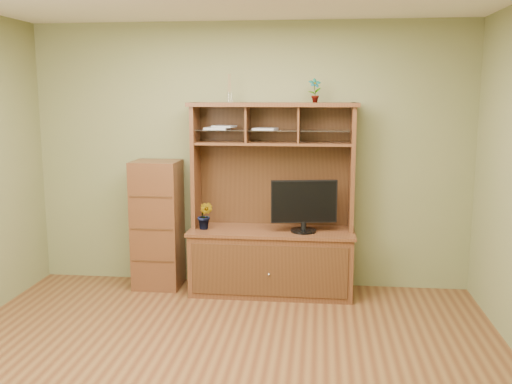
# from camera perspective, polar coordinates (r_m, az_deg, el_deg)

# --- Properties ---
(room) EXTENTS (4.54, 4.04, 2.74)m
(room) POSITION_cam_1_polar(r_m,az_deg,el_deg) (3.92, -4.24, 0.45)
(room) COLOR #532D17
(room) RESTS_ON ground
(media_hutch) EXTENTS (1.66, 0.61, 1.90)m
(media_hutch) POSITION_cam_1_polar(r_m,az_deg,el_deg) (5.74, 1.59, -4.96)
(media_hutch) COLOR #432513
(media_hutch) RESTS_ON room
(monitor) EXTENTS (0.64, 0.25, 0.51)m
(monitor) POSITION_cam_1_polar(r_m,az_deg,el_deg) (5.55, 4.81, -1.28)
(monitor) COLOR black
(monitor) RESTS_ON media_hutch
(orchid_plant) EXTENTS (0.17, 0.15, 0.28)m
(orchid_plant) POSITION_cam_1_polar(r_m,az_deg,el_deg) (5.69, -5.12, -2.37)
(orchid_plant) COLOR #25591E
(orchid_plant) RESTS_ON media_hutch
(top_plant) EXTENTS (0.14, 0.11, 0.23)m
(top_plant) POSITION_cam_1_polar(r_m,az_deg,el_deg) (5.60, 5.90, 10.09)
(top_plant) COLOR #2C6222
(top_plant) RESTS_ON media_hutch
(reed_diffuser) EXTENTS (0.05, 0.05, 0.27)m
(reed_diffuser) POSITION_cam_1_polar(r_m,az_deg,el_deg) (5.68, -2.68, 10.03)
(reed_diffuser) COLOR silver
(reed_diffuser) RESTS_ON media_hutch
(magazines) EXTENTS (0.73, 0.22, 0.04)m
(magazines) POSITION_cam_1_polar(r_m,az_deg,el_deg) (5.68, -2.13, 6.42)
(magazines) COLOR #B4B4B9
(magazines) RESTS_ON media_hutch
(side_cabinet) EXTENTS (0.47, 0.43, 1.31)m
(side_cabinet) POSITION_cam_1_polar(r_m,az_deg,el_deg) (5.96, -9.81, -3.21)
(side_cabinet) COLOR #432513
(side_cabinet) RESTS_ON room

